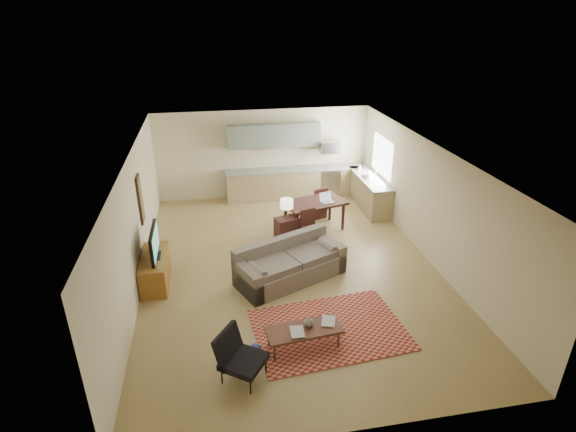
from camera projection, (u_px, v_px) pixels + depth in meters
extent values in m
plane|color=#97804B|center=(290.00, 267.00, 10.30)|extent=(9.00, 9.00, 0.00)
plane|color=white|center=(291.00, 153.00, 9.17)|extent=(9.00, 9.00, 0.00)
plane|color=beige|center=(264.00, 154.00, 13.75)|extent=(6.50, 0.00, 6.50)
plane|color=beige|center=(355.00, 357.00, 5.71)|extent=(6.50, 0.00, 6.50)
plane|color=beige|center=(135.00, 225.00, 9.21)|extent=(0.00, 9.00, 9.00)
plane|color=beige|center=(430.00, 203.00, 10.26)|extent=(0.00, 9.00, 9.00)
cube|color=#A5A8AD|center=(328.00, 181.00, 14.17)|extent=(0.62, 0.62, 0.90)
cube|color=#A5A8AD|center=(330.00, 147.00, 13.73)|extent=(0.62, 0.40, 0.35)
cube|color=gray|center=(274.00, 135.00, 13.40)|extent=(2.80, 0.34, 0.70)
cube|color=white|center=(382.00, 156.00, 12.85)|extent=(0.02, 1.40, 1.05)
cube|color=maroon|center=(329.00, 329.00, 8.27)|extent=(2.88, 2.11, 0.02)
imported|color=maroon|center=(290.00, 333.00, 7.58)|extent=(0.26, 0.34, 0.03)
imported|color=navy|center=(322.00, 321.00, 7.88)|extent=(0.43, 0.46, 0.02)
imported|color=black|center=(309.00, 321.00, 7.73)|extent=(0.25, 0.25, 0.18)
imported|color=#F7E9BC|center=(360.00, 167.00, 13.62)|extent=(0.10, 0.10, 0.19)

